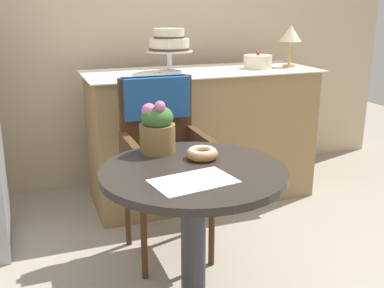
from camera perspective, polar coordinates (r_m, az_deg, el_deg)
back_wall at (r=3.43m, az=-11.28°, el=17.21°), size 4.80×0.10×2.70m
cafe_table at (r=1.82m, az=0.18°, el=-9.36°), size 0.72×0.72×0.72m
wicker_chair at (r=2.43m, az=-3.87°, el=0.75°), size 0.42×0.45×0.95m
paper_napkin at (r=1.61m, az=0.19°, el=-4.69°), size 0.31×0.23×0.00m
donut_front at (r=1.84m, az=1.26°, el=-1.13°), size 0.13×0.13×0.04m
flower_vase at (r=1.91m, az=-4.38°, el=2.02°), size 0.15×0.15×0.23m
display_counter at (r=3.16m, az=1.22°, el=1.15°), size 1.56×0.62×0.90m
tiered_cake_stand at (r=2.98m, az=-2.86°, el=12.44°), size 0.30×0.30×0.28m
round_layer_cake at (r=3.21m, az=8.20°, el=10.14°), size 0.19×0.19×0.11m
table_lamp at (r=3.31m, az=12.22°, el=13.13°), size 0.15×0.15×0.28m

